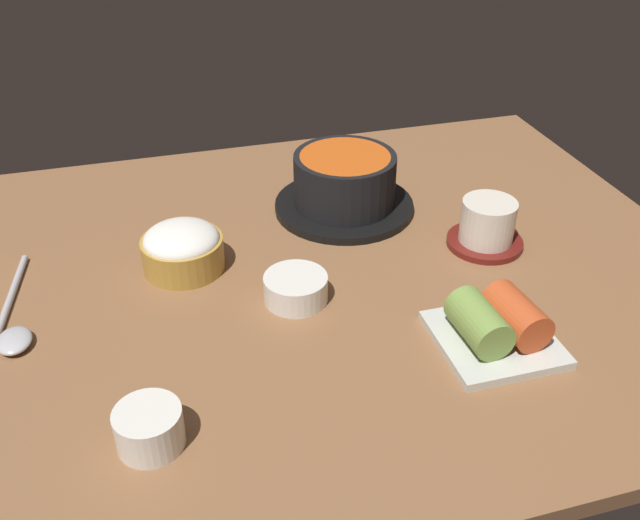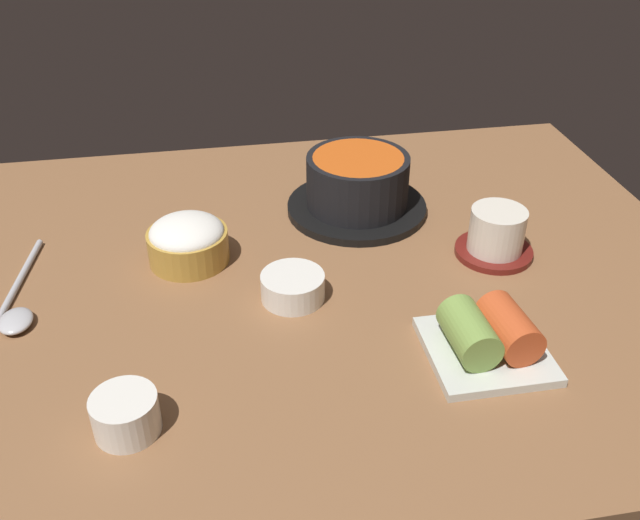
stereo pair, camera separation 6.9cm
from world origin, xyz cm
name	(u,v)px [view 1 (the left image)]	position (x,y,z in cm)	size (l,w,h in cm)	color
dining_table	(300,281)	(0.00, 0.00, 1.00)	(100.00, 76.00, 2.00)	brown
stone_pot	(345,184)	(9.92, 13.68, 5.87)	(19.09, 19.09, 8.11)	black
rice_bowl	(182,248)	(-13.04, 5.27, 4.85)	(9.82, 9.82, 5.74)	#B78C38
tea_cup_with_saucer	(488,226)	(24.39, -0.12, 4.92)	(9.64, 9.64, 6.21)	maroon
banchan_cup_center	(296,287)	(-1.62, -4.71, 3.67)	(7.27, 7.27, 3.10)	white
kimchi_plate	(496,326)	(16.43, -17.81, 4.26)	(12.01, 12.01, 5.36)	silver
side_bowl_near	(149,427)	(-19.16, -21.89, 4.05)	(6.05, 6.05, 3.85)	white
spoon	(13,326)	(-32.15, -1.74, 2.61)	(4.36, 19.14, 1.35)	#B7B7BC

